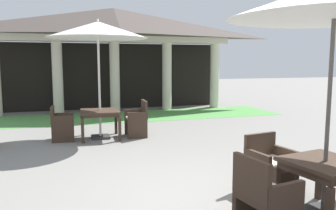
{
  "coord_description": "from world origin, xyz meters",
  "views": [
    {
      "loc": [
        -1.88,
        -4.13,
        1.93
      ],
      "look_at": [
        0.06,
        2.25,
        1.07
      ],
      "focal_mm": 36.77,
      "sensor_mm": 36.0,
      "label": 1
    }
  ],
  "objects_px": {
    "patio_umbrella_near_foreground": "(98,31)",
    "patio_chair_mid_left_west": "(264,198)",
    "patio_chair_near_foreground_west": "(61,124)",
    "patio_chair_mid_left_north": "(269,165)",
    "patio_umbrella_mid_left": "(335,1)",
    "patio_chair_near_foreground_east": "(137,120)",
    "patio_table_near_foreground": "(100,114)",
    "patio_table_mid_left": "(325,169)"
  },
  "relations": [
    {
      "from": "patio_table_near_foreground",
      "to": "patio_chair_mid_left_west",
      "type": "relative_size",
      "value": 1.1
    },
    {
      "from": "patio_chair_near_foreground_east",
      "to": "patio_chair_near_foreground_west",
      "type": "xyz_separation_m",
      "value": [
        -1.87,
        0.08,
        -0.03
      ]
    },
    {
      "from": "patio_table_near_foreground",
      "to": "patio_chair_mid_left_north",
      "type": "height_order",
      "value": "patio_chair_mid_left_north"
    },
    {
      "from": "patio_umbrella_near_foreground",
      "to": "patio_chair_near_foreground_east",
      "type": "xyz_separation_m",
      "value": [
        0.94,
        -0.04,
        -2.23
      ]
    },
    {
      "from": "patio_umbrella_near_foreground",
      "to": "patio_chair_mid_left_west",
      "type": "relative_size",
      "value": 3.28
    },
    {
      "from": "patio_chair_near_foreground_east",
      "to": "patio_table_mid_left",
      "type": "relative_size",
      "value": 0.92
    },
    {
      "from": "patio_chair_mid_left_north",
      "to": "patio_chair_mid_left_west",
      "type": "bearing_deg",
      "value": 44.91
    },
    {
      "from": "patio_table_near_foreground",
      "to": "patio_table_mid_left",
      "type": "height_order",
      "value": "same"
    },
    {
      "from": "patio_umbrella_near_foreground",
      "to": "patio_umbrella_mid_left",
      "type": "xyz_separation_m",
      "value": [
        2.21,
        -5.25,
        -0.04
      ]
    },
    {
      "from": "patio_chair_near_foreground_west",
      "to": "patio_chair_mid_left_west",
      "type": "xyz_separation_m",
      "value": [
        2.19,
        -5.45,
        0.01
      ]
    },
    {
      "from": "patio_table_mid_left",
      "to": "patio_umbrella_mid_left",
      "type": "bearing_deg",
      "value": 180.0
    },
    {
      "from": "patio_chair_near_foreground_west",
      "to": "patio_table_mid_left",
      "type": "distance_m",
      "value": 6.15
    },
    {
      "from": "patio_umbrella_mid_left",
      "to": "patio_chair_mid_left_west",
      "type": "xyz_separation_m",
      "value": [
        -0.95,
        -0.16,
        -2.21
      ]
    },
    {
      "from": "patio_umbrella_mid_left",
      "to": "patio_chair_mid_left_north",
      "type": "bearing_deg",
      "value": 99.67
    },
    {
      "from": "patio_umbrella_near_foreground",
      "to": "patio_umbrella_mid_left",
      "type": "distance_m",
      "value": 5.69
    },
    {
      "from": "patio_chair_near_foreground_west",
      "to": "patio_chair_mid_left_west",
      "type": "height_order",
      "value": "patio_chair_mid_left_west"
    },
    {
      "from": "patio_umbrella_near_foreground",
      "to": "patio_chair_near_foreground_west",
      "type": "relative_size",
      "value": 3.5
    },
    {
      "from": "patio_table_near_foreground",
      "to": "patio_chair_near_foreground_west",
      "type": "height_order",
      "value": "patio_chair_near_foreground_west"
    },
    {
      "from": "patio_chair_near_foreground_east",
      "to": "patio_chair_near_foreground_west",
      "type": "distance_m",
      "value": 1.87
    },
    {
      "from": "patio_chair_near_foreground_west",
      "to": "patio_chair_mid_left_west",
      "type": "bearing_deg",
      "value": 24.26
    },
    {
      "from": "patio_table_near_foreground",
      "to": "patio_chair_mid_left_west",
      "type": "xyz_separation_m",
      "value": [
        1.26,
        -5.41,
        -0.2
      ]
    },
    {
      "from": "patio_table_mid_left",
      "to": "patio_chair_mid_left_west",
      "type": "xyz_separation_m",
      "value": [
        -0.95,
        -0.16,
        -0.19
      ]
    },
    {
      "from": "patio_chair_near_foreground_west",
      "to": "patio_umbrella_near_foreground",
      "type": "bearing_deg",
      "value": 90.0
    },
    {
      "from": "patio_chair_near_foreground_west",
      "to": "patio_table_mid_left",
      "type": "height_order",
      "value": "patio_chair_near_foreground_west"
    },
    {
      "from": "patio_chair_near_foreground_east",
      "to": "patio_chair_near_foreground_west",
      "type": "relative_size",
      "value": 1.1
    },
    {
      "from": "patio_umbrella_near_foreground",
      "to": "patio_chair_mid_left_west",
      "type": "distance_m",
      "value": 5.99
    },
    {
      "from": "patio_umbrella_mid_left",
      "to": "patio_chair_mid_left_north",
      "type": "height_order",
      "value": "patio_umbrella_mid_left"
    },
    {
      "from": "patio_chair_near_foreground_east",
      "to": "patio_chair_mid_left_west",
      "type": "xyz_separation_m",
      "value": [
        0.32,
        -5.37,
        -0.02
      ]
    },
    {
      "from": "patio_umbrella_near_foreground",
      "to": "patio_chair_mid_left_west",
      "type": "bearing_deg",
      "value": -76.88
    },
    {
      "from": "patio_chair_near_foreground_west",
      "to": "patio_table_mid_left",
      "type": "xyz_separation_m",
      "value": [
        3.14,
        -5.28,
        0.2
      ]
    },
    {
      "from": "patio_chair_mid_left_west",
      "to": "patio_chair_mid_left_north",
      "type": "height_order",
      "value": "patio_chair_mid_left_west"
    },
    {
      "from": "patio_chair_near_foreground_west",
      "to": "patio_umbrella_mid_left",
      "type": "xyz_separation_m",
      "value": [
        3.14,
        -5.28,
        2.22
      ]
    },
    {
      "from": "patio_table_near_foreground",
      "to": "patio_chair_mid_left_west",
      "type": "bearing_deg",
      "value": -76.88
    },
    {
      "from": "patio_chair_mid_left_west",
      "to": "patio_chair_mid_left_north",
      "type": "xyz_separation_m",
      "value": [
        0.79,
        1.11,
        -0.02
      ]
    },
    {
      "from": "patio_chair_mid_left_west",
      "to": "patio_umbrella_mid_left",
      "type": "bearing_deg",
      "value": 90.0
    },
    {
      "from": "patio_umbrella_mid_left",
      "to": "patio_chair_mid_left_west",
      "type": "bearing_deg",
      "value": -170.33
    },
    {
      "from": "patio_chair_mid_left_north",
      "to": "patio_chair_near_foreground_east",
      "type": "bearing_deg",
      "value": -85.02
    },
    {
      "from": "patio_umbrella_near_foreground",
      "to": "patio_chair_mid_left_north",
      "type": "distance_m",
      "value": 5.27
    },
    {
      "from": "patio_table_mid_left",
      "to": "patio_chair_mid_left_north",
      "type": "height_order",
      "value": "patio_chair_mid_left_north"
    },
    {
      "from": "patio_chair_near_foreground_west",
      "to": "patio_table_near_foreground",
      "type": "bearing_deg",
      "value": 90.0
    },
    {
      "from": "patio_chair_near_foreground_east",
      "to": "patio_umbrella_mid_left",
      "type": "xyz_separation_m",
      "value": [
        1.28,
        -5.21,
        2.19
      ]
    },
    {
      "from": "patio_table_near_foreground",
      "to": "patio_chair_mid_left_west",
      "type": "height_order",
      "value": "patio_chair_mid_left_west"
    }
  ]
}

